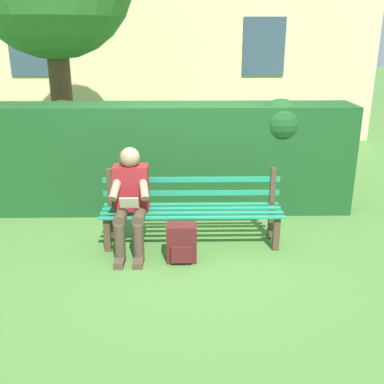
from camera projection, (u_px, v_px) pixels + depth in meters
ground at (192, 244)px, 5.24m from camera, size 60.00×60.00×0.00m
park_bench at (192, 208)px, 5.16m from camera, size 2.05×0.47×0.86m
person_seated at (131, 198)px, 4.93m from camera, size 0.44×0.73×1.16m
hedge_backdrop at (170, 156)px, 6.08m from camera, size 4.91×0.73×1.53m
backpack at (182, 243)px, 4.79m from camera, size 0.32×0.26×0.42m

